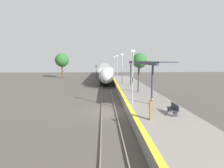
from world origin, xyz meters
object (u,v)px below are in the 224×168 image
Objects in this scene: platform_bench at (173,109)px; person_waiting at (152,109)px; lamppost_mid at (122,68)px; lamppost_far at (117,66)px; lamppost_near at (133,73)px; railway_signal at (96,70)px; lamppost_farthest at (114,65)px; train at (105,69)px.

person_waiting is (-2.14, -1.27, 0.38)m from platform_bench.
lamppost_mid is 9.95m from lamppost_far.
lamppost_far reaches higher than platform_bench.
lamppost_near is at bearing -90.00° from lamppost_mid.
person_waiting is at bearing -83.83° from lamppost_near.
lamppost_mid is at bearing 90.00° from lamppost_near.
platform_bench is 24.17m from lamppost_far.
lamppost_mid is (4.97, -21.57, 1.56)m from railway_signal.
platform_bench is at bearing -78.99° from lamppost_mid.
lamppost_farthest reaches higher than person_waiting.
lamppost_far reaches higher than railway_signal.
lamppost_near is at bearing -81.04° from railway_signal.
lamppost_farthest is at bearing -18.65° from railway_signal.
railway_signal is at bearing 113.14° from lamppost_far.
lamppost_near is (4.97, -31.52, 1.56)m from railway_signal.
lamppost_mid is (-2.71, 13.93, 2.62)m from platform_bench.
person_waiting reaches higher than platform_bench.
train is 24.09m from lamppost_far.
platform_bench is 0.28× the size of lamppost_near.
lamppost_farthest is at bearing 90.00° from lamppost_mid.
lamppost_near reaches higher than platform_bench.
railway_signal is 5.47m from lamppost_farthest.
railway_signal is at bearing 161.35° from lamppost_farthest.
lamppost_farthest is at bearing 90.00° from lamppost_far.
lamppost_near is (-0.57, 5.25, 2.25)m from person_waiting.
lamppost_far is (-0.57, 25.14, 2.25)m from person_waiting.
railway_signal is at bearing 98.56° from person_waiting.
person_waiting is 0.30× the size of lamppost_mid.
person_waiting is (2.99, -49.05, -0.46)m from train.
railway_signal reaches higher than train.
platform_bench is 0.92× the size of person_waiting.
platform_bench is 0.38× the size of railway_signal.
railway_signal is 0.74× the size of lamppost_near.
lamppost_mid is (-0.57, 15.19, 2.25)m from person_waiting.
lamppost_near is at bearing 96.17° from person_waiting.
railway_signal reaches higher than platform_bench.
lamppost_far is (-2.71, 23.88, 2.62)m from platform_bench.
person_waiting is at bearing -89.07° from lamppost_farthest.
lamppost_mid and lamppost_farthest have the same top height.
lamppost_near is (2.43, -43.80, 1.79)m from train.
lamppost_mid reaches higher than person_waiting.
platform_bench is at bearing 30.55° from person_waiting.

